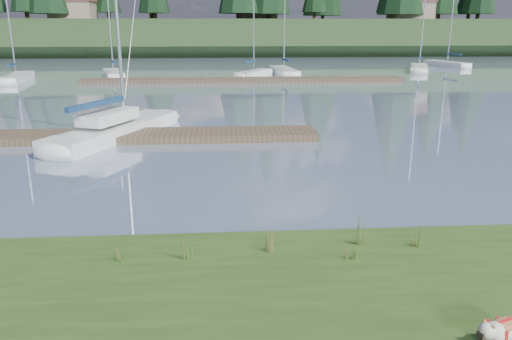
{
  "coord_description": "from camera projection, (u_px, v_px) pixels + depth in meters",
  "views": [
    {
      "loc": [
        0.16,
        -11.06,
        4.47
      ],
      "look_at": [
        0.89,
        -0.5,
        1.39
      ],
      "focal_mm": 35.0,
      "sensor_mm": 36.0,
      "label": 1
    }
  ],
  "objects": [
    {
      "name": "sailboat_bg_3",
      "position": [
        282.0,
        70.0,
        47.36
      ],
      "size": [
        2.23,
        8.25,
        11.96
      ],
      "rotation": [
        0.0,
        0.0,
        1.65
      ],
      "color": "white",
      "rests_on": "ground"
    },
    {
      "name": "ground",
      "position": [
        219.0,
        82.0,
        40.56
      ],
      "size": [
        200.0,
        200.0,
        0.0
      ],
      "primitive_type": "plane",
      "color": "#8292AC",
      "rests_on": "ground"
    },
    {
      "name": "sailboat_bg_0",
      "position": [
        18.0,
        76.0,
        41.64
      ],
      "size": [
        2.49,
        7.58,
        10.86
      ],
      "rotation": [
        0.0,
        0.0,
        1.71
      ],
      "color": "white",
      "rests_on": "ground"
    },
    {
      "name": "weed_0",
      "position": [
        188.0,
        246.0,
        9.02
      ],
      "size": [
        0.17,
        0.14,
        0.65
      ],
      "color": "#475B23",
      "rests_on": "bank"
    },
    {
      "name": "bulldog",
      "position": [
        504.0,
        329.0,
        6.52
      ],
      "size": [
        0.81,
        0.52,
        0.47
      ],
      "rotation": [
        0.0,
        0.0,
        3.52
      ],
      "color": "silver",
      "rests_on": "bank"
    },
    {
      "name": "house_1",
      "position": [
        257.0,
        6.0,
        78.18
      ],
      "size": [
        6.3,
        5.3,
        4.65
      ],
      "color": "gray",
      "rests_on": "ridge"
    },
    {
      "name": "house_2",
      "position": [
        411.0,
        6.0,
        77.86
      ],
      "size": [
        6.3,
        5.3,
        4.65
      ],
      "color": "gray",
      "rests_on": "ridge"
    },
    {
      "name": "dock_near",
      "position": [
        119.0,
        136.0,
        20.14
      ],
      "size": [
        16.0,
        2.0,
        0.3
      ],
      "primitive_type": "cube",
      "color": "#4C3D2C",
      "rests_on": "ground"
    },
    {
      "name": "weed_1",
      "position": [
        272.0,
        239.0,
        9.39
      ],
      "size": [
        0.17,
        0.14,
        0.59
      ],
      "color": "#475B23",
      "rests_on": "bank"
    },
    {
      "name": "weed_3",
      "position": [
        121.0,
        249.0,
        9.01
      ],
      "size": [
        0.17,
        0.14,
        0.54
      ],
      "color": "#475B23",
      "rests_on": "bank"
    },
    {
      "name": "weed_2",
      "position": [
        362.0,
        230.0,
        9.66
      ],
      "size": [
        0.17,
        0.14,
        0.71
      ],
      "color": "#475B23",
      "rests_on": "bank"
    },
    {
      "name": "sailboat_bg_4",
      "position": [
        419.0,
        67.0,
        50.53
      ],
      "size": [
        4.32,
        7.96,
        11.7
      ],
      "rotation": [
        0.0,
        0.0,
        1.2
      ],
      "color": "white",
      "rests_on": "ground"
    },
    {
      "name": "dock_far",
      "position": [
        244.0,
        80.0,
        40.66
      ],
      "size": [
        26.0,
        2.2,
        0.3
      ],
      "primitive_type": "cube",
      "color": "#4C3D2C",
      "rests_on": "ground"
    },
    {
      "name": "sailboat_bg_2",
      "position": [
        256.0,
        73.0,
        44.74
      ],
      "size": [
        4.05,
        5.91,
        9.38
      ],
      "rotation": [
        0.0,
        0.0,
        1.06
      ],
      "color": "white",
      "rests_on": "ground"
    },
    {
      "name": "mud_lip",
      "position": [
        217.0,
        247.0,
        10.28
      ],
      "size": [
        60.0,
        0.5,
        0.14
      ],
      "primitive_type": "cube",
      "color": "#33281C",
      "rests_on": "ground"
    },
    {
      "name": "sailboat_bg_1",
      "position": [
        113.0,
        73.0,
        44.5
      ],
      "size": [
        3.25,
        7.09,
        10.53
      ],
      "rotation": [
        0.0,
        0.0,
        1.85
      ],
      "color": "white",
      "rests_on": "ground"
    },
    {
      "name": "weed_5",
      "position": [
        417.0,
        236.0,
        9.58
      ],
      "size": [
        0.17,
        0.14,
        0.51
      ],
      "color": "#475B23",
      "rests_on": "bank"
    },
    {
      "name": "ridge",
      "position": [
        219.0,
        37.0,
        81.04
      ],
      "size": [
        200.0,
        20.0,
        5.0
      ],
      "primitive_type": "cube",
      "color": "#21371A",
      "rests_on": "ground"
    },
    {
      "name": "weed_4",
      "position": [
        350.0,
        252.0,
        9.08
      ],
      "size": [
        0.17,
        0.14,
        0.36
      ],
      "color": "#475B23",
      "rests_on": "bank"
    },
    {
      "name": "sailboat_main",
      "position": [
        124.0,
        125.0,
        21.03
      ],
      "size": [
        4.88,
        8.36,
        12.14
      ],
      "rotation": [
        0.0,
        0.0,
        1.16
      ],
      "color": "white",
      "rests_on": "ground"
    },
    {
      "name": "house_0",
      "position": [
        73.0,
        5.0,
        75.36
      ],
      "size": [
        6.3,
        5.3,
        4.65
      ],
      "color": "gray",
      "rests_on": "ridge"
    },
    {
      "name": "sailboat_bg_5",
      "position": [
        444.0,
        63.0,
        55.93
      ],
      "size": [
        3.08,
        7.17,
        10.17
      ],
      "rotation": [
        0.0,
        0.0,
        1.82
      ],
      "color": "white",
      "rests_on": "ground"
    }
  ]
}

